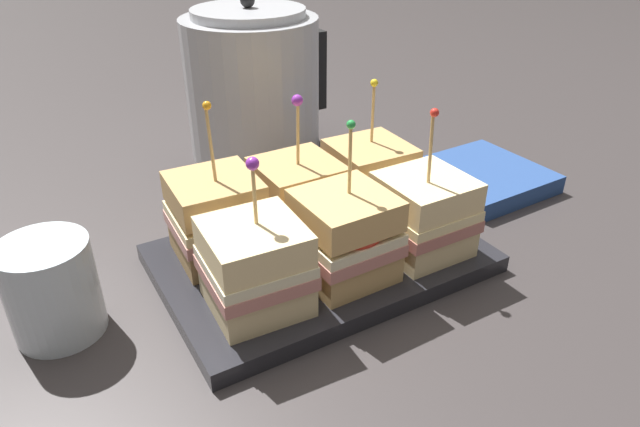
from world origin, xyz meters
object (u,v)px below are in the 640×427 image
at_px(sandwich_front_left, 255,267).
at_px(napkin_stack, 482,177).
at_px(sandwich_front_center, 346,236).
at_px(sandwich_front_right, 423,214).
at_px(sandwich_back_left, 216,218).
at_px(sandwich_back_center, 296,198).
at_px(kettle_steel, 253,84).
at_px(serving_platter, 320,258).
at_px(sandwich_back_right, 369,178).
at_px(drinking_glass, 52,289).

distance_m(sandwich_front_left, napkin_stack, 0.39).
relative_size(sandwich_front_center, sandwich_front_right, 1.00).
height_order(sandwich_back_left, sandwich_back_center, sandwich_back_left).
bearing_deg(sandwich_front_center, kettle_steel, 78.86).
bearing_deg(sandwich_front_center, serving_platter, 91.61).
relative_size(kettle_steel, napkin_stack, 1.50).
bearing_deg(sandwich_front_right, napkin_stack, 28.07).
xyz_separation_m(sandwich_back_left, kettle_steel, (0.16, 0.26, 0.04)).
relative_size(sandwich_back_right, kettle_steel, 0.68).
relative_size(serving_platter, sandwich_back_left, 1.98).
bearing_deg(sandwich_back_center, napkin_stack, 0.80).
height_order(sandwich_back_left, kettle_steel, kettle_steel).
bearing_deg(sandwich_front_center, sandwich_front_left, 179.94).
xyz_separation_m(serving_platter, drinking_glass, (-0.25, 0.03, 0.04)).
bearing_deg(kettle_steel, drinking_glass, -139.06).
bearing_deg(drinking_glass, sandwich_front_right, -13.12).
distance_m(sandwich_back_right, drinking_glass, 0.35).
height_order(sandwich_front_center, napkin_stack, sandwich_front_center).
bearing_deg(sandwich_back_left, drinking_glass, -173.81).
height_order(serving_platter, sandwich_front_center, sandwich_front_center).
distance_m(kettle_steel, napkin_stack, 0.35).
distance_m(sandwich_front_center, napkin_stack, 0.30).
relative_size(sandwich_front_right, drinking_glass, 1.73).
xyz_separation_m(sandwich_front_left, sandwich_front_right, (0.19, -0.00, -0.00)).
height_order(drinking_glass, napkin_stack, drinking_glass).
relative_size(serving_platter, sandwich_front_left, 2.27).
xyz_separation_m(sandwich_back_right, napkin_stack, (0.19, 0.00, -0.05)).
relative_size(sandwich_front_right, sandwich_back_center, 1.00).
bearing_deg(napkin_stack, sandwich_front_center, -160.82).
bearing_deg(sandwich_back_right, sandwich_front_center, -134.47).
bearing_deg(sandwich_back_left, sandwich_front_right, -27.88).
height_order(sandwich_front_left, sandwich_back_center, sandwich_back_center).
distance_m(kettle_steel, drinking_glass, 0.43).
bearing_deg(sandwich_front_right, sandwich_front_left, 179.05).
relative_size(sandwich_back_center, napkin_stack, 1.03).
distance_m(sandwich_front_center, drinking_glass, 0.27).
distance_m(sandwich_front_left, sandwich_back_right, 0.21).
distance_m(sandwich_front_center, sandwich_front_right, 0.09).
height_order(kettle_steel, drinking_glass, kettle_steel).
bearing_deg(sandwich_front_center, napkin_stack, 19.18).
xyz_separation_m(serving_platter, napkin_stack, (0.28, 0.05, 0.00)).
distance_m(serving_platter, sandwich_back_left, 0.12).
bearing_deg(sandwich_back_right, sandwich_front_left, -153.34).
distance_m(drinking_glass, napkin_stack, 0.54).
height_order(kettle_steel, napkin_stack, kettle_steel).
relative_size(sandwich_front_left, sandwich_front_right, 0.92).
distance_m(sandwich_front_left, sandwich_back_center, 0.13).
xyz_separation_m(sandwich_front_right, sandwich_back_right, (0.00, 0.10, -0.00)).
relative_size(sandwich_front_left, sandwich_back_center, 0.92).
xyz_separation_m(kettle_steel, napkin_stack, (0.21, -0.26, -0.09)).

